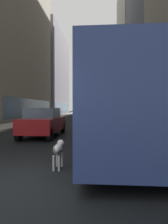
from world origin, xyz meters
name	(u,v)px	position (x,y,z in m)	size (l,w,h in m)	color
ground_plane	(90,116)	(0.00, 35.00, 0.00)	(120.00, 120.00, 0.00)	black
sidewalk_left	(60,116)	(-5.70, 35.00, 0.07)	(2.40, 110.00, 0.15)	#9E9991
sidewalk_right	(121,116)	(5.70, 35.00, 0.07)	(2.40, 110.00, 0.15)	#9E9991
building_left_mid	(4,31)	(-11.90, 24.96, 12.61)	(8.52, 20.63, 25.23)	#A0937F
building_left_far	(46,74)	(-11.90, 47.83, 10.19)	(8.72, 21.41, 20.40)	slate
building_right_far	(141,48)	(11.90, 48.19, 16.39)	(10.37, 22.09, 32.80)	gray
transit_bus	(118,104)	(2.80, 5.31, 1.78)	(2.78, 11.53, 3.05)	#33478C
car_red_coupe	(44,122)	(-1.20, 7.42, 0.82)	(1.75, 4.31, 1.62)	red
car_white_van	(80,111)	(-2.80, 44.86, 0.82)	(1.70, 3.94, 1.62)	silver
dalmatian_dog	(58,149)	(0.87, 1.48, 0.51)	(0.22, 0.96, 0.72)	white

